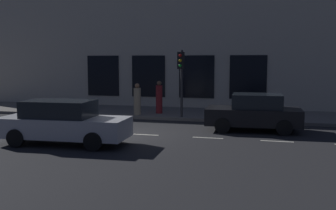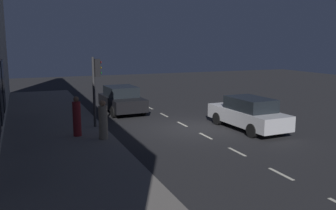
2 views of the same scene
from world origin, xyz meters
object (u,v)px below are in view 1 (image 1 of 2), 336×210
parked_car_0 (63,122)px  parked_car_1 (254,112)px  pedestrian_1 (159,98)px  pedestrian_0 (137,100)px  traffic_light (181,70)px

parked_car_0 → parked_car_1: 7.92m
parked_car_1 → pedestrian_1: (3.39, 5.21, 0.18)m
parked_car_1 → pedestrian_0: (2.43, 6.12, 0.12)m
traffic_light → parked_car_1: traffic_light is taller
parked_car_0 → pedestrian_1: bearing=168.0°
traffic_light → parked_car_1: (-2.20, -3.72, -1.74)m
parked_car_0 → parked_car_1: (4.58, -6.47, -0.00)m
parked_car_1 → traffic_light: bearing=56.7°
traffic_light → pedestrian_0: traffic_light is taller
parked_car_0 → pedestrian_1: size_ratio=2.67×
parked_car_0 → traffic_light: bearing=155.0°
traffic_light → pedestrian_0: (0.23, 2.40, -1.62)m
pedestrian_1 → traffic_light: bearing=21.2°
pedestrian_0 → pedestrian_1: bearing=-159.7°
traffic_light → parked_car_1: size_ratio=0.83×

